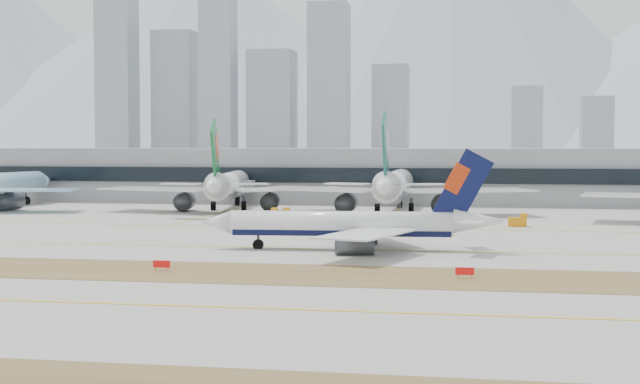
% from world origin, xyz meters
% --- Properties ---
extents(ground, '(3000.00, 3000.00, 0.00)m').
position_xyz_m(ground, '(0.00, 0.00, 0.00)').
color(ground, '#A8A69D').
rests_on(ground, ground).
extents(apron_markings, '(360.00, 122.22, 0.06)m').
position_xyz_m(apron_markings, '(0.00, -53.95, 0.02)').
color(apron_markings, brown).
rests_on(apron_markings, ground).
extents(taxiing_airliner, '(46.37, 40.20, 15.57)m').
position_xyz_m(taxiing_airliner, '(12.13, -5.27, 3.76)').
color(taxiing_airliner, white).
rests_on(taxiing_airliner, ground).
extents(widebody_eva, '(60.75, 59.99, 21.88)m').
position_xyz_m(widebody_eva, '(-28.48, 70.15, 5.81)').
color(widebody_eva, white).
rests_on(widebody_eva, ground).
extents(widebody_cathay, '(65.00, 63.35, 23.16)m').
position_xyz_m(widebody_cathay, '(12.02, 67.42, 6.16)').
color(widebody_cathay, white).
rests_on(widebody_cathay, ground).
extents(terminal, '(280.00, 43.10, 15.00)m').
position_xyz_m(terminal, '(0.00, 114.84, 7.50)').
color(terminal, gray).
rests_on(terminal, ground).
extents(hold_sign_left, '(2.20, 0.15, 1.35)m').
position_xyz_m(hold_sign_left, '(-8.53, -32.00, 0.88)').
color(hold_sign_left, red).
rests_on(hold_sign_left, ground).
extents(hold_sign_right, '(2.20, 0.15, 1.35)m').
position_xyz_m(hold_sign_right, '(29.17, -32.00, 0.88)').
color(hold_sign_right, red).
rests_on(hold_sign_right, ground).
extents(gse_b, '(3.55, 2.00, 2.60)m').
position_xyz_m(gse_b, '(-12.36, 45.17, 1.05)').
color(gse_b, orange).
rests_on(gse_b, ground).
extents(gse_c, '(3.55, 2.00, 2.60)m').
position_xyz_m(gse_c, '(38.82, 38.45, 1.05)').
color(gse_c, orange).
rests_on(gse_c, ground).
extents(gse_extra, '(3.55, 2.00, 2.60)m').
position_xyz_m(gse_extra, '(-10.04, 46.56, 1.05)').
color(gse_extra, orange).
rests_on(gse_extra, ground).
extents(city_skyline, '(342.00, 49.80, 140.00)m').
position_xyz_m(city_skyline, '(-106.76, 453.42, 49.80)').
color(city_skyline, '#8B929E').
rests_on(city_skyline, ground).
extents(mountain_ridge, '(2830.00, 1120.00, 470.00)m').
position_xyz_m(mountain_ridge, '(33.00, 1404.14, 181.85)').
color(mountain_ridge, '#9EA8B7').
rests_on(mountain_ridge, ground).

